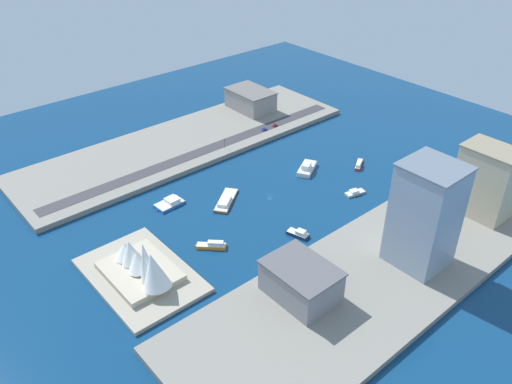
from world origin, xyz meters
name	(u,v)px	position (x,y,z in m)	size (l,w,h in m)	color
ground_plane	(270,195)	(0.00, 0.00, 0.00)	(440.00, 440.00, 0.00)	navy
quay_west	(389,266)	(-86.95, 0.00, 1.61)	(70.00, 240.00, 3.21)	gray
quay_east	(187,142)	(86.95, 0.00, 1.61)	(70.00, 240.00, 3.21)	gray
peninsula_point	(141,275)	(-13.40, 94.74, 1.00)	(62.22, 41.42, 2.00)	#A89E89
road_strip	(204,150)	(66.10, 0.00, 3.29)	(9.72, 228.00, 0.15)	#38383D
barge_flat_brown	(226,201)	(10.92, 24.52, 1.20)	(21.61, 25.35, 3.33)	brown
water_taxi_orange	(212,245)	(-17.68, 55.58, 1.47)	(13.56, 13.82, 3.93)	orange
catamaran_blue	(170,203)	(29.81, 50.42, 1.33)	(10.74, 17.60, 3.65)	blue
yacht_sleek_gray	(355,193)	(-32.14, -39.30, 1.08)	(7.63, 13.75, 2.94)	#999EA3
tugboat_red	(359,164)	(-11.77, -67.19, 1.36)	(10.41, 14.65, 3.46)	red
ferry_white_commuter	(307,168)	(6.04, -37.36, 2.00)	(16.48, 21.18, 5.94)	silver
patrol_launch_navy	(298,233)	(-39.28, 14.97, 1.43)	(13.62, 7.94, 3.89)	#1E284C
tower_tall_glass	(425,215)	(-93.33, -11.96, 29.65)	(26.66, 25.29, 52.81)	#8C9EB2
carpark_squat_concrete	(251,99)	(99.17, -68.79, 10.96)	(36.63, 24.79, 15.43)	gray
warehouse_low_gray	(301,281)	(-73.79, 47.96, 11.30)	(32.38, 24.01, 16.11)	gray
office_block_beige	(486,181)	(-91.55, -73.23, 22.97)	(29.72, 20.48, 39.45)	#C6B793
hatchback_blue	(264,129)	(63.29, -51.37, 4.17)	(2.00, 4.39, 1.64)	black
pickup_red	(275,125)	(63.22, -61.67, 4.12)	(2.02, 4.41, 1.55)	black
traffic_light_waterfront	(224,142)	(60.28, -12.94, 7.55)	(0.36, 0.36, 6.50)	black
opera_landmark	(141,264)	(-16.16, 94.74, 9.63)	(41.71, 29.00, 22.70)	#BCAD93
park_tree_cluster	(417,235)	(-86.54, -21.38, 9.64)	(16.26, 19.48, 10.01)	brown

